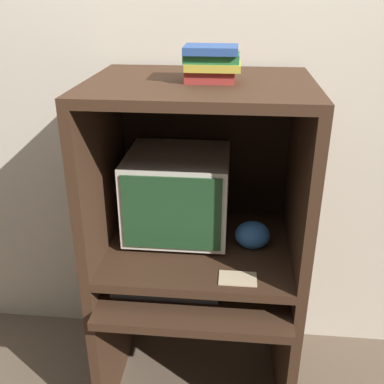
{
  "coord_description": "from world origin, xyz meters",
  "views": [
    {
      "loc": [
        0.13,
        -1.29,
        1.74
      ],
      "look_at": [
        -0.03,
        0.33,
        1.0
      ],
      "focal_mm": 42.0,
      "sensor_mm": 36.0,
      "label": 1
    }
  ],
  "objects_px": {
    "mouse": "(234,289)",
    "snack_bag": "(252,235)",
    "keyboard": "(167,286)",
    "crt_monitor": "(178,193)",
    "book_stack": "(211,63)"
  },
  "relations": [
    {
      "from": "mouse",
      "to": "snack_bag",
      "type": "bearing_deg",
      "value": 65.83
    },
    {
      "from": "snack_bag",
      "to": "mouse",
      "type": "bearing_deg",
      "value": -114.17
    },
    {
      "from": "mouse",
      "to": "book_stack",
      "type": "distance_m",
      "value": 0.86
    },
    {
      "from": "keyboard",
      "to": "mouse",
      "type": "relative_size",
      "value": 5.69
    },
    {
      "from": "keyboard",
      "to": "mouse",
      "type": "height_order",
      "value": "mouse"
    },
    {
      "from": "keyboard",
      "to": "book_stack",
      "type": "xyz_separation_m",
      "value": [
        0.16,
        0.14,
        0.85
      ]
    },
    {
      "from": "crt_monitor",
      "to": "snack_bag",
      "type": "height_order",
      "value": "crt_monitor"
    },
    {
      "from": "snack_bag",
      "to": "crt_monitor",
      "type": "bearing_deg",
      "value": 163.44
    },
    {
      "from": "crt_monitor",
      "to": "book_stack",
      "type": "bearing_deg",
      "value": -37.7
    },
    {
      "from": "snack_bag",
      "to": "book_stack",
      "type": "height_order",
      "value": "book_stack"
    },
    {
      "from": "mouse",
      "to": "snack_bag",
      "type": "height_order",
      "value": "snack_bag"
    },
    {
      "from": "crt_monitor",
      "to": "snack_bag",
      "type": "relative_size",
      "value": 2.94
    },
    {
      "from": "crt_monitor",
      "to": "book_stack",
      "type": "distance_m",
      "value": 0.58
    },
    {
      "from": "crt_monitor",
      "to": "book_stack",
      "type": "height_order",
      "value": "book_stack"
    },
    {
      "from": "mouse",
      "to": "book_stack",
      "type": "relative_size",
      "value": 0.38
    }
  ]
}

